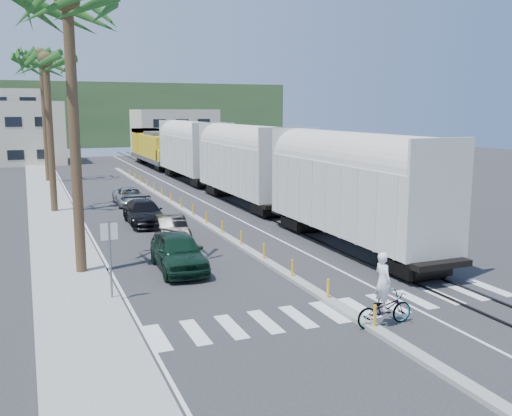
# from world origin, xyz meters

# --- Properties ---
(ground) EXTENTS (140.00, 140.00, 0.00)m
(ground) POSITION_xyz_m (0.00, 0.00, 0.00)
(ground) COLOR #28282B
(ground) RESTS_ON ground
(sidewalk) EXTENTS (3.00, 90.00, 0.15)m
(sidewalk) POSITION_xyz_m (-8.50, 25.00, 0.07)
(sidewalk) COLOR gray
(sidewalk) RESTS_ON ground
(rails) EXTENTS (1.56, 100.00, 0.06)m
(rails) POSITION_xyz_m (5.00, 28.00, 0.03)
(rails) COLOR black
(rails) RESTS_ON ground
(median) EXTENTS (0.45, 60.00, 0.85)m
(median) POSITION_xyz_m (0.00, 19.96, 0.09)
(median) COLOR gray
(median) RESTS_ON ground
(crosswalk) EXTENTS (14.00, 2.20, 0.01)m
(crosswalk) POSITION_xyz_m (0.00, -2.00, 0.01)
(crosswalk) COLOR silver
(crosswalk) RESTS_ON ground
(lane_markings) EXTENTS (9.42, 90.00, 0.01)m
(lane_markings) POSITION_xyz_m (-2.15, 25.00, 0.00)
(lane_markings) COLOR silver
(lane_markings) RESTS_ON ground
(freight_train) EXTENTS (3.00, 60.94, 5.85)m
(freight_train) POSITION_xyz_m (5.00, 26.33, 2.91)
(freight_train) COLOR beige
(freight_train) RESTS_ON ground
(palm_trees) EXTENTS (3.50, 37.20, 13.75)m
(palm_trees) POSITION_xyz_m (-8.10, 22.70, 10.81)
(palm_trees) COLOR brown
(palm_trees) RESTS_ON ground
(street_sign) EXTENTS (0.60, 0.08, 3.00)m
(street_sign) POSITION_xyz_m (-7.30, 2.00, 1.97)
(street_sign) COLOR slate
(street_sign) RESTS_ON ground
(buildings) EXTENTS (38.00, 27.00, 10.00)m
(buildings) POSITION_xyz_m (-6.41, 71.66, 4.36)
(buildings) COLOR beige
(buildings) RESTS_ON ground
(hillside) EXTENTS (80.00, 20.00, 12.00)m
(hillside) POSITION_xyz_m (0.00, 100.00, 6.00)
(hillside) COLOR #385628
(hillside) RESTS_ON ground
(car_lead) EXTENTS (2.31, 4.97, 1.64)m
(car_lead) POSITION_xyz_m (-4.00, 5.14, 0.82)
(car_lead) COLOR black
(car_lead) RESTS_ON ground
(car_second) EXTENTS (2.07, 4.38, 1.37)m
(car_second) POSITION_xyz_m (-2.98, 10.58, 0.69)
(car_second) COLOR black
(car_second) RESTS_ON ground
(car_third) EXTENTS (2.11, 5.06, 1.46)m
(car_third) POSITION_xyz_m (-3.41, 15.76, 0.73)
(car_third) COLOR black
(car_third) RESTS_ON ground
(car_rear) EXTENTS (2.24, 4.63, 1.27)m
(car_rear) POSITION_xyz_m (-2.96, 23.36, 0.64)
(car_rear) COLOR #A6A8AB
(car_rear) RESTS_ON ground
(cyclist) EXTENTS (0.94, 2.15, 2.45)m
(cyclist) POSITION_xyz_m (0.52, -3.73, 0.79)
(cyclist) COLOR #9EA0A5
(cyclist) RESTS_ON ground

